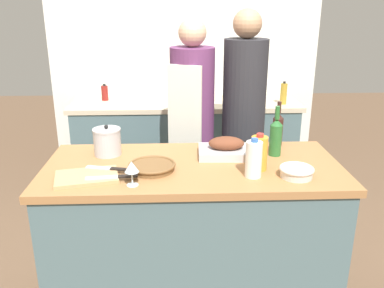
{
  "coord_description": "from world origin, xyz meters",
  "views": [
    {
      "loc": [
        -0.09,
        -2.03,
        1.74
      ],
      "look_at": [
        0.0,
        0.11,
        0.99
      ],
      "focal_mm": 38.0,
      "sensor_mm": 36.0,
      "label": 1
    }
  ],
  "objects_px": {
    "milk_jug": "(254,159)",
    "condiment_bottle_tall": "(105,93)",
    "juice_jug": "(259,153)",
    "condiment_bottle_short": "(284,94)",
    "wicker_basket": "(152,166)",
    "knife_paring": "(107,168)",
    "cutting_board": "(87,177)",
    "person_cook_aproned": "(192,123)",
    "wine_glass_left": "(132,168)",
    "wine_bottle_dark": "(278,128)",
    "person_cook_guest": "(243,117)",
    "mixing_bowl": "(296,171)",
    "knife_chef": "(114,177)",
    "roasting_pan": "(226,149)",
    "stock_pot": "(107,142)",
    "wine_bottle_green": "(276,136)"
  },
  "relations": [
    {
      "from": "condiment_bottle_tall",
      "to": "condiment_bottle_short",
      "type": "bearing_deg",
      "value": -7.65
    },
    {
      "from": "wine_bottle_green",
      "to": "knife_chef",
      "type": "height_order",
      "value": "wine_bottle_green"
    },
    {
      "from": "cutting_board",
      "to": "condiment_bottle_short",
      "type": "xyz_separation_m",
      "value": [
        1.38,
        1.56,
        0.07
      ]
    },
    {
      "from": "wine_bottle_dark",
      "to": "person_cook_aproned",
      "type": "distance_m",
      "value": 0.7
    },
    {
      "from": "stock_pot",
      "to": "knife_paring",
      "type": "xyz_separation_m",
      "value": [
        0.04,
        -0.26,
        -0.06
      ]
    },
    {
      "from": "roasting_pan",
      "to": "wine_glass_left",
      "type": "xyz_separation_m",
      "value": [
        -0.49,
        -0.38,
        0.05
      ]
    },
    {
      "from": "wine_glass_left",
      "to": "knife_paring",
      "type": "distance_m",
      "value": 0.23
    },
    {
      "from": "condiment_bottle_short",
      "to": "condiment_bottle_tall",
      "type": "bearing_deg",
      "value": 172.35
    },
    {
      "from": "milk_jug",
      "to": "knife_paring",
      "type": "xyz_separation_m",
      "value": [
        -0.74,
        0.09,
        -0.07
      ]
    },
    {
      "from": "juice_jug",
      "to": "roasting_pan",
      "type": "bearing_deg",
      "value": 125.46
    },
    {
      "from": "cutting_board",
      "to": "wine_bottle_green",
      "type": "relative_size",
      "value": 1.18
    },
    {
      "from": "condiment_bottle_tall",
      "to": "wine_glass_left",
      "type": "bearing_deg",
      "value": -77.1
    },
    {
      "from": "milk_jug",
      "to": "wine_bottle_dark",
      "type": "relative_size",
      "value": 0.74
    },
    {
      "from": "milk_jug",
      "to": "mixing_bowl",
      "type": "bearing_deg",
      "value": -3.94
    },
    {
      "from": "person_cook_guest",
      "to": "mixing_bowl",
      "type": "bearing_deg",
      "value": -104.86
    },
    {
      "from": "cutting_board",
      "to": "person_cook_aproned",
      "type": "xyz_separation_m",
      "value": [
        0.56,
        0.95,
        -0.0
      ]
    },
    {
      "from": "mixing_bowl",
      "to": "knife_paring",
      "type": "distance_m",
      "value": 0.96
    },
    {
      "from": "wicker_basket",
      "to": "person_cook_aproned",
      "type": "height_order",
      "value": "person_cook_aproned"
    },
    {
      "from": "juice_jug",
      "to": "milk_jug",
      "type": "bearing_deg",
      "value": -116.76
    },
    {
      "from": "knife_paring",
      "to": "condiment_bottle_tall",
      "type": "bearing_deg",
      "value": 99.48
    },
    {
      "from": "juice_jug",
      "to": "wine_bottle_dark",
      "type": "relative_size",
      "value": 0.72
    },
    {
      "from": "wicker_basket",
      "to": "wine_bottle_dark",
      "type": "xyz_separation_m",
      "value": [
        0.74,
        0.37,
        0.09
      ]
    },
    {
      "from": "juice_jug",
      "to": "condiment_bottle_short",
      "type": "xyz_separation_m",
      "value": [
        0.51,
        1.48,
        -0.01
      ]
    },
    {
      "from": "wine_bottle_dark",
      "to": "wicker_basket",
      "type": "bearing_deg",
      "value": -153.58
    },
    {
      "from": "wine_bottle_dark",
      "to": "condiment_bottle_short",
      "type": "relative_size",
      "value": 1.37
    },
    {
      "from": "knife_paring",
      "to": "wine_bottle_dark",
      "type": "bearing_deg",
      "value": 21.57
    },
    {
      "from": "milk_jug",
      "to": "wine_bottle_dark",
      "type": "bearing_deg",
      "value": 63.51
    },
    {
      "from": "roasting_pan",
      "to": "stock_pot",
      "type": "bearing_deg",
      "value": 175.43
    },
    {
      "from": "knife_chef",
      "to": "cutting_board",
      "type": "bearing_deg",
      "value": 165.85
    },
    {
      "from": "condiment_bottle_tall",
      "to": "person_cook_aproned",
      "type": "relative_size",
      "value": 0.09
    },
    {
      "from": "juice_jug",
      "to": "person_cook_guest",
      "type": "bearing_deg",
      "value": 85.94
    },
    {
      "from": "knife_chef",
      "to": "roasting_pan",
      "type": "bearing_deg",
      "value": 28.41
    },
    {
      "from": "wine_bottle_dark",
      "to": "person_cook_guest",
      "type": "relative_size",
      "value": 0.16
    },
    {
      "from": "roasting_pan",
      "to": "condiment_bottle_short",
      "type": "xyz_separation_m",
      "value": [
        0.66,
        1.28,
        0.04
      ]
    },
    {
      "from": "wine_glass_left",
      "to": "wine_bottle_dark",
      "type": "bearing_deg",
      "value": 33.68
    },
    {
      "from": "roasting_pan",
      "to": "stock_pot",
      "type": "distance_m",
      "value": 0.68
    },
    {
      "from": "stock_pot",
      "to": "mixing_bowl",
      "type": "xyz_separation_m",
      "value": [
        0.99,
        -0.36,
        -0.05
      ]
    },
    {
      "from": "milk_jug",
      "to": "condiment_bottle_short",
      "type": "xyz_separation_m",
      "value": [
        0.56,
        1.57,
        -0.01
      ]
    },
    {
      "from": "milk_jug",
      "to": "condiment_bottle_tall",
      "type": "distance_m",
      "value": 2.06
    },
    {
      "from": "milk_jug",
      "to": "condiment_bottle_short",
      "type": "distance_m",
      "value": 1.67
    },
    {
      "from": "milk_jug",
      "to": "wine_bottle_green",
      "type": "relative_size",
      "value": 0.7
    },
    {
      "from": "knife_chef",
      "to": "wine_bottle_dark",
      "type": "bearing_deg",
      "value": 28.18
    },
    {
      "from": "juice_jug",
      "to": "condiment_bottle_tall",
      "type": "distance_m",
      "value": 2.0
    },
    {
      "from": "milk_jug",
      "to": "person_cook_guest",
      "type": "xyz_separation_m",
      "value": [
        0.11,
        0.97,
        -0.05
      ]
    },
    {
      "from": "person_cook_aproned",
      "to": "wine_glass_left",
      "type": "bearing_deg",
      "value": -84.21
    },
    {
      "from": "wicker_basket",
      "to": "knife_paring",
      "type": "height_order",
      "value": "wicker_basket"
    },
    {
      "from": "wicker_basket",
      "to": "wine_bottle_green",
      "type": "relative_size",
      "value": 0.86
    },
    {
      "from": "wicker_basket",
      "to": "milk_jug",
      "type": "distance_m",
      "value": 0.52
    },
    {
      "from": "cutting_board",
      "to": "mixing_bowl",
      "type": "bearing_deg",
      "value": -1.3
    },
    {
      "from": "cutting_board",
      "to": "juice_jug",
      "type": "distance_m",
      "value": 0.88
    }
  ]
}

